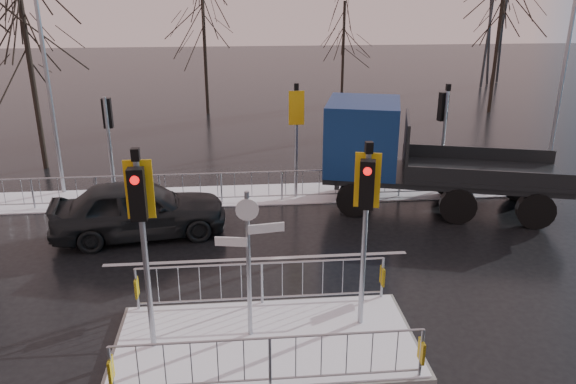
{
  "coord_description": "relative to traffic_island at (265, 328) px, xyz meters",
  "views": [
    {
      "loc": [
        -0.46,
        -9.5,
        6.76
      ],
      "look_at": [
        0.82,
        3.95,
        1.8
      ],
      "focal_mm": 35.0,
      "sensor_mm": 36.0,
      "label": 1
    }
  ],
  "objects": [
    {
      "name": "tree_far_a",
      "position": [
        -1.99,
        21.99,
        4.43
      ],
      "size": [
        3.75,
        3.75,
        7.08
      ],
      "color": "black",
      "rests_on": "ground"
    },
    {
      "name": "tree_far_b",
      "position": [
        6.01,
        23.99,
        3.79
      ],
      "size": [
        3.25,
        3.25,
        6.14
      ],
      "color": "black",
      "rests_on": "ground"
    },
    {
      "name": "car_far_lane",
      "position": [
        -3.26,
        5.61,
        0.44
      ],
      "size": [
        5.09,
        2.65,
        1.65
      ],
      "primitive_type": "imported",
      "rotation": [
        0.0,
        0.0,
        1.72
      ],
      "color": "black",
      "rests_on": "ground"
    },
    {
      "name": "far_kerb_fixtures",
      "position": [
        0.31,
        8.08,
        0.63
      ],
      "size": [
        18.0,
        0.65,
        3.83
      ],
      "color": "#9AA0A8",
      "rests_on": "ground"
    },
    {
      "name": "traffic_island",
      "position": [
        0.0,
        0.0,
        0.0
      ],
      "size": [
        6.0,
        3.04,
        4.15
      ],
      "color": "slate",
      "rests_on": "ground"
    },
    {
      "name": "street_lamp_left",
      "position": [
        -6.42,
        9.49,
        4.1
      ],
      "size": [
        1.25,
        0.18,
        8.2
      ],
      "color": "#9AA0A8",
      "rests_on": "ground"
    },
    {
      "name": "street_lamp_right",
      "position": [
        10.58,
        8.49,
        4.0
      ],
      "size": [
        1.25,
        0.18,
        8.0
      ],
      "color": "#9AA0A8",
      "rests_on": "ground"
    },
    {
      "name": "ground",
      "position": [
        0.01,
        -0.01,
        -0.39
      ],
      "size": [
        120.0,
        120.0,
        0.0
      ],
      "primitive_type": "plane",
      "color": "black",
      "rests_on": "ground"
    },
    {
      "name": "lane_markings",
      "position": [
        0.01,
        -0.34,
        -0.39
      ],
      "size": [
        8.0,
        11.38,
        0.01
      ],
      "color": "silver",
      "rests_on": "ground"
    },
    {
      "name": "snow_verge",
      "position": [
        0.01,
        8.59,
        -0.37
      ],
      "size": [
        30.0,
        2.0,
        0.04
      ],
      "primitive_type": "cube",
      "color": "white",
      "rests_on": "ground"
    },
    {
      "name": "tree_far_c",
      "position": [
        14.01,
        20.99,
        4.76
      ],
      "size": [
        4.0,
        4.0,
        7.55
      ],
      "color": "black",
      "rests_on": "ground"
    },
    {
      "name": "tree_near_b",
      "position": [
        -7.99,
        12.49,
        4.76
      ],
      "size": [
        4.0,
        4.0,
        7.55
      ],
      "color": "black",
      "rests_on": "ground"
    },
    {
      "name": "flatbed_truck",
      "position": [
        4.57,
        7.3,
        1.42
      ],
      "size": [
        7.78,
        4.54,
        3.4
      ],
      "color": "black",
      "rests_on": "ground"
    }
  ]
}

